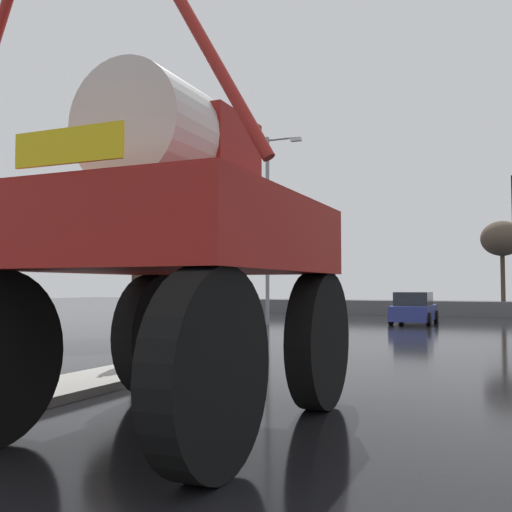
# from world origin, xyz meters

# --- Properties ---
(ground_plane) EXTENTS (120.00, 120.00, 0.00)m
(ground_plane) POSITION_xyz_m (0.00, 18.00, 0.00)
(ground_plane) COLOR black
(oversize_sprayer) EXTENTS (4.09, 5.49, 5.10)m
(oversize_sprayer) POSITION_xyz_m (-0.40, 5.63, 2.35)
(oversize_sprayer) COLOR black
(oversize_sprayer) RESTS_ON ground
(sedan_ahead) EXTENTS (1.88, 4.10, 1.52)m
(sedan_ahead) POSITION_xyz_m (-0.86, 28.09, 0.71)
(sedan_ahead) COLOR navy
(sedan_ahead) RESTS_ON ground
(traffic_signal_near_left) EXTENTS (0.24, 0.54, 3.70)m
(traffic_signal_near_left) POSITION_xyz_m (-4.51, 10.98, 2.70)
(traffic_signal_near_left) COLOR gray
(traffic_signal_near_left) RESTS_ON ground
(streetlight_far_left) EXTENTS (1.78, 0.24, 8.82)m
(streetlight_far_left) POSITION_xyz_m (-6.84, 24.44, 4.85)
(streetlight_far_left) COLOR gray
(streetlight_far_left) RESTS_ON ground
(bare_tree_left) EXTENTS (3.99, 3.99, 7.52)m
(bare_tree_left) POSITION_xyz_m (-10.01, 18.43, 5.77)
(bare_tree_left) COLOR #473828
(bare_tree_left) RESTS_ON ground
(bare_tree_far_center) EXTENTS (2.45, 2.45, 5.69)m
(bare_tree_far_center) POSITION_xyz_m (2.95, 37.01, 4.59)
(bare_tree_far_center) COLOR #473828
(bare_tree_far_center) RESTS_ON ground
(roadside_barrier) EXTENTS (26.28, 0.24, 0.90)m
(roadside_barrier) POSITION_xyz_m (0.00, 35.87, 0.45)
(roadside_barrier) COLOR #59595B
(roadside_barrier) RESTS_ON ground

